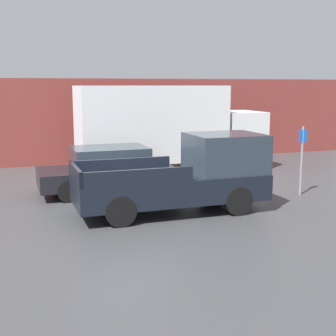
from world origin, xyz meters
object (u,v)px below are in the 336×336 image
at_px(car, 107,170).
at_px(parking_sign, 302,157).
at_px(pickup_truck, 188,176).
at_px(newspaper_box, 171,149).
at_px(delivery_truck, 165,126).

distance_m(car, parking_sign, 6.29).
height_order(pickup_truck, parking_sign, parking_sign).
xyz_separation_m(car, newspaper_box, (4.24, 5.79, -0.25)).
distance_m(delivery_truck, newspaper_box, 3.35).
xyz_separation_m(parking_sign, newspaper_box, (-1.57, 8.14, -0.73)).
height_order(parking_sign, newspaper_box, parking_sign).
relative_size(pickup_truck, parking_sign, 2.39).
bearing_deg(parking_sign, delivery_truck, 117.69).
bearing_deg(delivery_truck, parking_sign, -62.31).
bearing_deg(delivery_truck, newspaper_box, 66.47).
height_order(car, newspaper_box, car).
bearing_deg(car, delivery_truck, 44.60).
xyz_separation_m(delivery_truck, newspaper_box, (1.22, 2.81, -1.36)).
height_order(car, parking_sign, parking_sign).
relative_size(car, parking_sign, 1.97).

